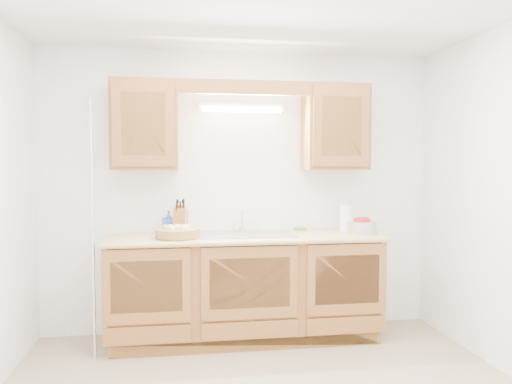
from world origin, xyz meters
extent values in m
cube|color=white|center=(0.00, 1.50, 1.25)|extent=(3.50, 0.02, 2.50)
cube|color=white|center=(0.00, -1.50, 1.25)|extent=(3.50, 0.02, 2.50)
cube|color=#A56430|center=(0.00, 1.20, 0.44)|extent=(2.20, 0.60, 0.86)
cube|color=tan|center=(0.00, 1.19, 0.88)|extent=(2.30, 0.63, 0.04)
cube|color=#A56430|center=(-0.83, 1.33, 1.83)|extent=(0.55, 0.33, 0.75)
cube|color=#A56430|center=(0.83, 1.33, 1.83)|extent=(0.55, 0.33, 0.75)
cube|color=#A56430|center=(0.00, 1.19, 2.14)|extent=(2.20, 0.05, 0.12)
cylinder|color=white|center=(0.00, 1.40, 1.98)|extent=(0.70, 0.05, 0.05)
cube|color=white|center=(0.00, 1.43, 2.01)|extent=(0.76, 0.06, 0.05)
cube|color=#9E9EA3|center=(0.00, 1.21, 0.90)|extent=(0.84, 0.46, 0.01)
cube|color=#9E9EA3|center=(-0.21, 1.21, 0.82)|extent=(0.39, 0.40, 0.16)
cube|color=#9E9EA3|center=(0.21, 1.21, 0.82)|extent=(0.39, 0.40, 0.16)
cylinder|color=silver|center=(0.00, 1.41, 0.92)|extent=(0.06, 0.06, 0.04)
cylinder|color=silver|center=(0.00, 1.41, 1.00)|extent=(0.02, 0.02, 0.16)
cylinder|color=silver|center=(0.00, 1.35, 1.09)|extent=(0.02, 0.12, 0.02)
cylinder|color=white|center=(0.12, 1.41, 0.96)|extent=(0.03, 0.03, 0.12)
cylinder|color=silver|center=(-1.20, 0.94, 1.00)|extent=(0.03, 0.03, 2.00)
cube|color=white|center=(0.95, 1.49, 1.15)|extent=(0.08, 0.01, 0.12)
cylinder|color=#AA7E44|center=(-0.56, 1.10, 0.94)|extent=(0.47, 0.47, 0.07)
sphere|color=#D8C67F|center=(-0.62, 1.06, 0.97)|extent=(0.09, 0.09, 0.09)
sphere|color=#D8C67F|center=(-0.51, 1.05, 0.97)|extent=(0.09, 0.09, 0.09)
sphere|color=tan|center=(-0.47, 1.14, 0.97)|extent=(0.08, 0.08, 0.08)
sphere|color=red|center=(-0.58, 1.16, 0.97)|extent=(0.08, 0.08, 0.08)
sphere|color=#72A53F|center=(-0.66, 1.13, 0.97)|extent=(0.08, 0.08, 0.08)
sphere|color=#D8C67F|center=(-0.56, 1.09, 0.97)|extent=(0.09, 0.09, 0.09)
sphere|color=red|center=(-0.53, 1.19, 0.97)|extent=(0.08, 0.08, 0.08)
cube|color=#A56430|center=(-0.54, 1.34, 1.01)|extent=(0.15, 0.20, 0.24)
cylinder|color=black|center=(-0.57, 1.32, 1.13)|extent=(0.02, 0.04, 0.09)
cylinder|color=black|center=(-0.54, 1.32, 1.14)|extent=(0.02, 0.04, 0.09)
cylinder|color=black|center=(-0.51, 1.32, 1.14)|extent=(0.02, 0.04, 0.09)
cylinder|color=black|center=(-0.56, 1.36, 1.15)|extent=(0.02, 0.04, 0.09)
cylinder|color=black|center=(-0.52, 1.36, 1.15)|extent=(0.02, 0.04, 0.09)
cylinder|color=black|center=(-0.57, 1.38, 1.15)|extent=(0.02, 0.04, 0.09)
cylinder|color=black|center=(-0.51, 1.38, 1.16)|extent=(0.02, 0.04, 0.09)
cylinder|color=#ED450D|center=(-0.54, 1.36, 1.03)|extent=(0.11, 0.11, 0.25)
cylinder|color=white|center=(-0.54, 1.36, 1.16)|extent=(0.09, 0.09, 0.01)
imported|color=#224FAE|center=(-0.64, 1.35, 1.00)|extent=(0.11, 0.12, 0.20)
cube|color=#CC333F|center=(0.54, 1.44, 0.90)|extent=(0.13, 0.10, 0.01)
cube|color=green|center=(0.54, 1.44, 0.91)|extent=(0.13, 0.10, 0.02)
cylinder|color=silver|center=(0.91, 1.24, 0.91)|extent=(0.14, 0.14, 0.01)
cylinder|color=silver|center=(0.91, 1.24, 1.04)|extent=(0.02, 0.02, 0.27)
cylinder|color=white|center=(0.91, 1.24, 1.02)|extent=(0.15, 0.15, 0.23)
sphere|color=silver|center=(0.91, 1.24, 1.17)|extent=(0.02, 0.02, 0.02)
cylinder|color=silver|center=(1.03, 1.19, 0.95)|extent=(0.32, 0.32, 0.10)
sphere|color=red|center=(1.00, 1.19, 1.00)|extent=(0.07, 0.07, 0.07)
sphere|color=red|center=(1.06, 1.21, 1.00)|extent=(0.07, 0.07, 0.07)
sphere|color=red|center=(1.03, 1.16, 1.00)|extent=(0.07, 0.07, 0.07)
sphere|color=red|center=(1.07, 1.17, 1.00)|extent=(0.07, 0.07, 0.07)
camera|label=1|loc=(-0.54, -2.97, 1.48)|focal=35.00mm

